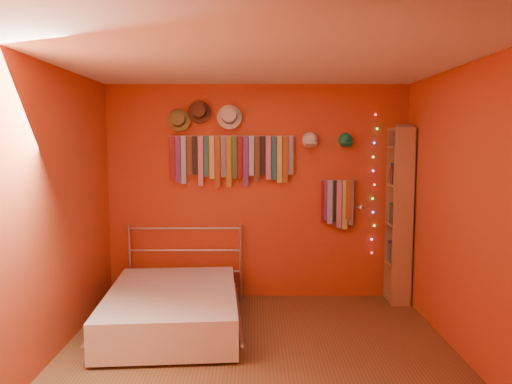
{
  "coord_description": "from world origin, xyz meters",
  "views": [
    {
      "loc": [
        -0.02,
        -4.07,
        1.86
      ],
      "look_at": [
        -0.02,
        0.9,
        1.34
      ],
      "focal_mm": 35.0,
      "sensor_mm": 36.0,
      "label": 1
    }
  ],
  "objects_px": {
    "tie_rack": "(231,157)",
    "bookshelf": "(403,215)",
    "bed": "(172,307)",
    "reading_lamp": "(361,207)"
  },
  "relations": [
    {
      "from": "reading_lamp",
      "to": "bookshelf",
      "type": "xyz_separation_m",
      "value": [
        0.48,
        -0.01,
        -0.08
      ]
    },
    {
      "from": "bed",
      "to": "reading_lamp",
      "type": "bearing_deg",
      "value": 17.95
    },
    {
      "from": "tie_rack",
      "to": "bed",
      "type": "relative_size",
      "value": 0.77
    },
    {
      "from": "tie_rack",
      "to": "bookshelf",
      "type": "distance_m",
      "value": 2.07
    },
    {
      "from": "tie_rack",
      "to": "bookshelf",
      "type": "relative_size",
      "value": 0.72
    },
    {
      "from": "reading_lamp",
      "to": "bed",
      "type": "distance_m",
      "value": 2.36
    },
    {
      "from": "tie_rack",
      "to": "reading_lamp",
      "type": "relative_size",
      "value": 5.47
    },
    {
      "from": "tie_rack",
      "to": "bed",
      "type": "bearing_deg",
      "value": -119.48
    },
    {
      "from": "tie_rack",
      "to": "bed",
      "type": "height_order",
      "value": "tie_rack"
    },
    {
      "from": "reading_lamp",
      "to": "bookshelf",
      "type": "height_order",
      "value": "bookshelf"
    }
  ]
}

